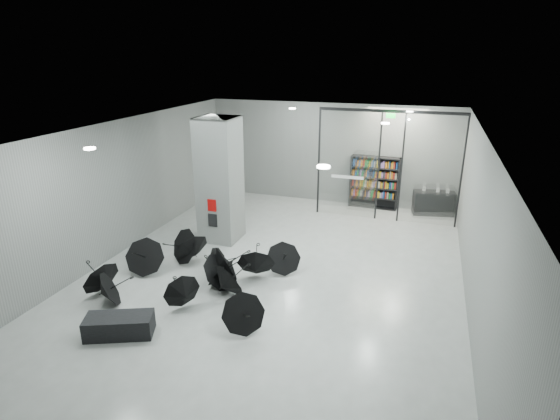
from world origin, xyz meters
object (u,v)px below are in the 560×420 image
(bookshelf, at_px, (374,182))
(shop_counter, at_px, (433,203))
(bench, at_px, (119,326))
(umbrella_cluster, at_px, (201,274))
(column, at_px, (220,180))

(bookshelf, distance_m, shop_counter, 2.35)
(bookshelf, bearing_deg, bench, -108.91)
(bench, bearing_deg, umbrella_cluster, 53.18)
(column, height_order, bookshelf, column)
(bench, relative_size, umbrella_cluster, 0.28)
(bench, height_order, umbrella_cluster, umbrella_cluster)
(bench, bearing_deg, shop_counter, 35.15)
(bookshelf, relative_size, umbrella_cluster, 0.40)
(column, distance_m, umbrella_cluster, 3.61)
(column, xyz_separation_m, bench, (0.22, -5.67, -1.77))
(shop_counter, bearing_deg, column, -156.75)
(shop_counter, xyz_separation_m, umbrella_cluster, (-5.78, -7.74, -0.13))
(shop_counter, distance_m, umbrella_cluster, 9.66)
(column, distance_m, bookshelf, 6.51)
(column, bearing_deg, bench, -87.82)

